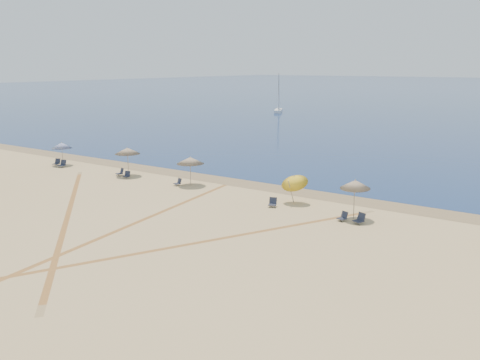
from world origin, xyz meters
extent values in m
plane|color=olive|center=(0.00, 24.00, 0.00)|extent=(500.00, 500.00, 0.00)
cylinder|color=gray|center=(-21.73, 20.45, 1.07)|extent=(0.05, 0.05, 2.14)
cone|color=white|center=(-21.73, 20.45, 1.99)|extent=(1.98, 1.98, 0.55)
sphere|color=gray|center=(-21.73, 20.45, 2.29)|extent=(0.08, 0.08, 0.08)
cylinder|color=gray|center=(-12.67, 20.64, 1.21)|extent=(0.05, 0.05, 2.41)
cone|color=beige|center=(-12.67, 20.64, 2.26)|extent=(2.26, 2.26, 0.55)
sphere|color=gray|center=(-12.67, 20.64, 2.56)|extent=(0.08, 0.08, 0.08)
cylinder|color=gray|center=(-5.61, 20.92, 1.11)|extent=(0.05, 0.05, 2.23)
cone|color=beige|center=(-5.61, 20.92, 2.08)|extent=(2.28, 2.28, 0.55)
sphere|color=gray|center=(-5.61, 20.92, 2.38)|extent=(0.08, 0.08, 0.08)
cylinder|color=gray|center=(4.27, 20.24, 0.92)|extent=(0.05, 0.98, 1.87)
cone|color=yellow|center=(4.27, 20.64, 1.71)|extent=(1.95, 1.99, 1.37)
sphere|color=gray|center=(4.27, 20.64, 2.01)|extent=(0.08, 0.08, 0.08)
cylinder|color=gray|center=(9.32, 19.46, 1.22)|extent=(0.05, 0.16, 2.45)
cone|color=beige|center=(9.32, 19.51, 2.29)|extent=(1.96, 1.98, 0.63)
sphere|color=gray|center=(9.32, 19.51, 2.59)|extent=(0.08, 0.08, 0.08)
cube|color=#1C202D|center=(-22.00, 19.83, 0.18)|extent=(0.70, 0.70, 0.05)
cube|color=#1C202D|center=(-22.08, 20.10, 0.43)|extent=(0.60, 0.36, 0.50)
cylinder|color=#A5A5AD|center=(-22.21, 19.56, 0.09)|extent=(0.02, 0.02, 0.18)
cylinder|color=#A5A5AD|center=(-21.79, 19.70, 0.09)|extent=(0.02, 0.02, 0.18)
cube|color=#1C202D|center=(-20.83, 19.60, 0.19)|extent=(0.72, 0.72, 0.05)
cube|color=#1C202D|center=(-20.90, 19.89, 0.45)|extent=(0.63, 0.35, 0.53)
cylinder|color=#A5A5AD|center=(-21.06, 19.33, 0.10)|extent=(0.03, 0.03, 0.19)
cylinder|color=#A5A5AD|center=(-20.60, 19.44, 0.10)|extent=(0.03, 0.03, 0.19)
cube|color=#1C202D|center=(-13.30, 20.11, 0.18)|extent=(0.71, 0.71, 0.05)
cube|color=#1C202D|center=(-13.20, 20.35, 0.42)|extent=(0.58, 0.39, 0.49)
cylinder|color=#A5A5AD|center=(-13.50, 19.99, 0.09)|extent=(0.02, 0.02, 0.18)
cylinder|color=#A5A5AD|center=(-13.10, 19.82, 0.09)|extent=(0.02, 0.02, 0.18)
cube|color=#1C202D|center=(-12.00, 19.75, 0.16)|extent=(0.64, 0.64, 0.05)
cube|color=#1C202D|center=(-12.09, 19.98, 0.38)|extent=(0.53, 0.35, 0.44)
cylinder|color=#A5A5AD|center=(-12.19, 19.49, 0.08)|extent=(0.02, 0.02, 0.16)
cylinder|color=#A5A5AD|center=(-11.82, 19.64, 0.08)|extent=(0.02, 0.02, 0.16)
cube|color=#1C202D|center=(-6.39, 20.09, 0.16)|extent=(0.62, 0.62, 0.04)
cube|color=#1C202D|center=(-6.31, 20.31, 0.37)|extent=(0.52, 0.33, 0.44)
cylinder|color=#A5A5AD|center=(-6.58, 19.97, 0.08)|extent=(0.02, 0.02, 0.16)
cylinder|color=#A5A5AD|center=(-6.20, 19.85, 0.08)|extent=(0.02, 0.02, 0.16)
cube|color=#1C202D|center=(3.54, 18.87, 0.17)|extent=(0.69, 0.69, 0.05)
cube|color=#1C202D|center=(3.44, 19.11, 0.41)|extent=(0.57, 0.38, 0.47)
cylinder|color=#A5A5AD|center=(3.34, 18.60, 0.09)|extent=(0.02, 0.02, 0.17)
cylinder|color=#A5A5AD|center=(3.73, 18.75, 0.09)|extent=(0.02, 0.02, 0.17)
cube|color=#1C202D|center=(8.91, 18.52, 0.16)|extent=(0.64, 0.64, 0.05)
cube|color=#1C202D|center=(8.99, 18.75, 0.38)|extent=(0.53, 0.35, 0.44)
cylinder|color=#A5A5AD|center=(8.72, 18.41, 0.08)|extent=(0.02, 0.02, 0.16)
cylinder|color=#A5A5AD|center=(9.09, 18.27, 0.08)|extent=(0.02, 0.02, 0.16)
cube|color=#1C202D|center=(10.01, 18.55, 0.19)|extent=(0.73, 0.73, 0.05)
cube|color=#1C202D|center=(10.11, 18.81, 0.43)|extent=(0.60, 0.40, 0.51)
cylinder|color=#A5A5AD|center=(9.80, 18.42, 0.09)|extent=(0.02, 0.02, 0.19)
cylinder|color=#A5A5AD|center=(10.23, 18.26, 0.09)|extent=(0.02, 0.02, 0.19)
cube|color=white|center=(-32.88, 82.91, 0.30)|extent=(3.61, 5.49, 0.59)
cylinder|color=gray|center=(-32.88, 82.91, 4.15)|extent=(0.12, 0.12, 7.90)
plane|color=tan|center=(-1.52, 8.74, 0.00)|extent=(31.12, 31.12, 0.00)
plane|color=tan|center=(-1.65, 9.83, 0.00)|extent=(31.12, 31.12, 0.00)
plane|color=tan|center=(2.97, 8.42, 0.00)|extent=(37.64, 37.64, 0.00)
plane|color=tan|center=(3.47, 9.40, 0.00)|extent=(37.64, 37.64, 0.00)
plane|color=tan|center=(-6.34, 9.08, 0.00)|extent=(39.54, 39.54, 0.00)
plane|color=tan|center=(-7.16, 9.81, 0.00)|extent=(39.54, 39.54, 0.00)
camera|label=1|loc=(21.15, -11.22, 9.83)|focal=38.27mm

